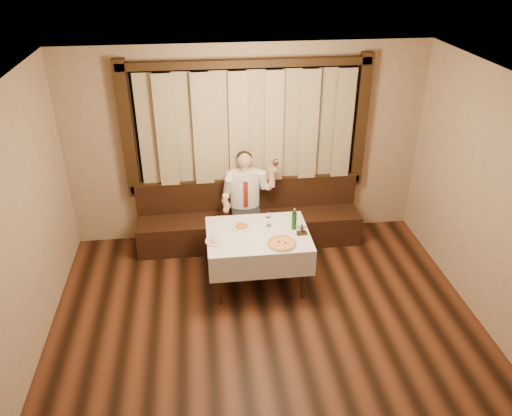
{
  "coord_description": "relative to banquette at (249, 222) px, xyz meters",
  "views": [
    {
      "loc": [
        -0.66,
        -3.51,
        4.01
      ],
      "look_at": [
        0.0,
        1.9,
        1.0
      ],
      "focal_mm": 35.0,
      "sensor_mm": 36.0,
      "label": 1
    }
  ],
  "objects": [
    {
      "name": "pasta_cream",
      "position": [
        -0.53,
        -1.16,
        0.48
      ],
      "size": [
        0.25,
        0.25,
        0.09
      ],
      "rotation": [
        0.0,
        0.0,
        0.04
      ],
      "color": "white",
      "rests_on": "dining_table"
    },
    {
      "name": "green_bottle",
      "position": [
        0.46,
        -0.98,
        0.57
      ],
      "size": [
        0.06,
        0.06,
        0.29
      ],
      "rotation": [
        0.0,
        0.0,
        0.09
      ],
      "color": "#11531A",
      "rests_on": "dining_table"
    },
    {
      "name": "pizza",
      "position": [
        0.25,
        -1.32,
        0.46
      ],
      "size": [
        0.36,
        0.36,
        0.04
      ],
      "rotation": [
        0.0,
        0.0,
        0.01
      ],
      "color": "white",
      "rests_on": "dining_table"
    },
    {
      "name": "dining_table",
      "position": [
        0.0,
        -1.02,
        0.34
      ],
      "size": [
        1.27,
        0.97,
        0.76
      ],
      "color": "black",
      "rests_on": "ground"
    },
    {
      "name": "cruet_caddy",
      "position": [
        0.53,
        -1.12,
        0.49
      ],
      "size": [
        0.13,
        0.07,
        0.13
      ],
      "rotation": [
        0.0,
        0.0,
        0.03
      ],
      "color": "black",
      "rests_on": "dining_table"
    },
    {
      "name": "room",
      "position": [
        -0.0,
        -1.75,
        1.19
      ],
      "size": [
        5.01,
        6.01,
        2.81
      ],
      "color": "black",
      "rests_on": "ground"
    },
    {
      "name": "seated_man",
      "position": [
        -0.05,
        -0.09,
        0.51
      ],
      "size": [
        0.78,
        0.58,
        1.42
      ],
      "color": "black",
      "rests_on": "ground"
    },
    {
      "name": "table_wine_glass",
      "position": [
        0.15,
        -0.88,
        0.59
      ],
      "size": [
        0.07,
        0.07,
        0.2
      ],
      "rotation": [
        0.0,
        0.0,
        0.1
      ],
      "color": "white",
      "rests_on": "dining_table"
    },
    {
      "name": "pasta_red",
      "position": [
        -0.19,
        -0.87,
        0.48
      ],
      "size": [
        0.25,
        0.25,
        0.09
      ],
      "rotation": [
        0.0,
        0.0,
        0.33
      ],
      "color": "white",
      "rests_on": "dining_table"
    },
    {
      "name": "banquette",
      "position": [
        0.0,
        0.0,
        0.0
      ],
      "size": [
        3.2,
        0.61,
        0.94
      ],
      "color": "black",
      "rests_on": "ground"
    }
  ]
}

